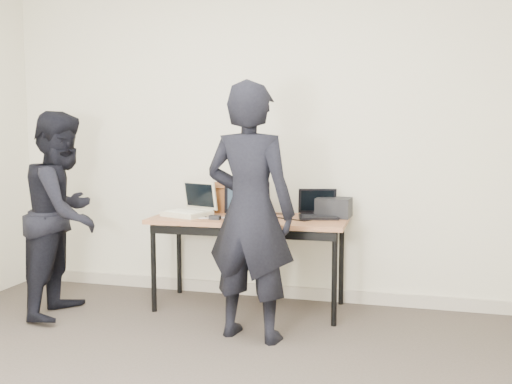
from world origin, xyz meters
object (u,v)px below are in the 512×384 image
(laptop_beige, at_px, (190,209))
(equipment_box, at_px, (334,207))
(person_typist, at_px, (250,212))
(leather_satchel, at_px, (235,197))
(person_observer, at_px, (64,214))
(laptop_right, at_px, (318,211))
(desk, at_px, (249,225))
(laptop_center, at_px, (248,210))

(laptop_beige, distance_m, equipment_box, 1.13)
(laptop_beige, relative_size, person_typist, 0.25)
(leather_satchel, xyz_separation_m, person_observer, (-1.14, -0.69, -0.08))
(laptop_right, relative_size, leather_satchel, 0.92)
(desk, relative_size, person_typist, 0.89)
(laptop_center, height_order, equipment_box, laptop_center)
(leather_satchel, xyz_separation_m, person_typist, (0.36, -0.84, 0.01))
(desk, bearing_deg, laptop_center, -87.31)
(laptop_beige, xyz_separation_m, person_observer, (-0.84, -0.45, -0.01))
(desk, distance_m, leather_satchel, 0.35)
(laptop_center, distance_m, leather_satchel, 0.34)
(person_observer, bearing_deg, leather_satchel, -66.15)
(laptop_beige, relative_size, person_observer, 0.27)
(laptop_center, xyz_separation_m, equipment_box, (0.63, 0.24, 0.01))
(laptop_beige, height_order, person_observer, person_observer)
(leather_satchel, relative_size, person_typist, 0.22)
(laptop_beige, height_order, person_typist, person_typist)
(laptop_beige, bearing_deg, equipment_box, 31.20)
(desk, xyz_separation_m, equipment_box, (0.63, 0.19, 0.13))
(desk, distance_m, person_observer, 1.40)
(person_observer, bearing_deg, laptop_center, -79.90)
(person_typist, height_order, person_observer, person_typist)
(desk, relative_size, leather_satchel, 3.99)
(desk, xyz_separation_m, leather_satchel, (-0.18, 0.23, 0.19))
(leather_satchel, bearing_deg, person_observer, -141.40)
(equipment_box, distance_m, person_typist, 0.93)
(leather_satchel, bearing_deg, desk, -44.33)
(laptop_beige, distance_m, leather_satchel, 0.39)
(laptop_right, bearing_deg, laptop_center, -172.48)
(laptop_center, bearing_deg, desk, 74.33)
(equipment_box, bearing_deg, laptop_beige, -169.40)
(person_typist, xyz_separation_m, person_observer, (-1.50, 0.15, -0.09))
(laptop_beige, xyz_separation_m, laptop_right, (0.99, 0.16, -0.00))
(laptop_beige, bearing_deg, person_typist, -21.84)
(leather_satchel, height_order, equipment_box, leather_satchel)
(person_typist, bearing_deg, equipment_box, -109.37)
(laptop_right, relative_size, person_typist, 0.20)
(leather_satchel, relative_size, equipment_box, 1.46)
(laptop_right, bearing_deg, person_observer, -174.22)
(leather_satchel, bearing_deg, laptop_center, -48.92)
(desk, bearing_deg, person_observer, -161.66)
(laptop_right, bearing_deg, leather_satchel, 160.32)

